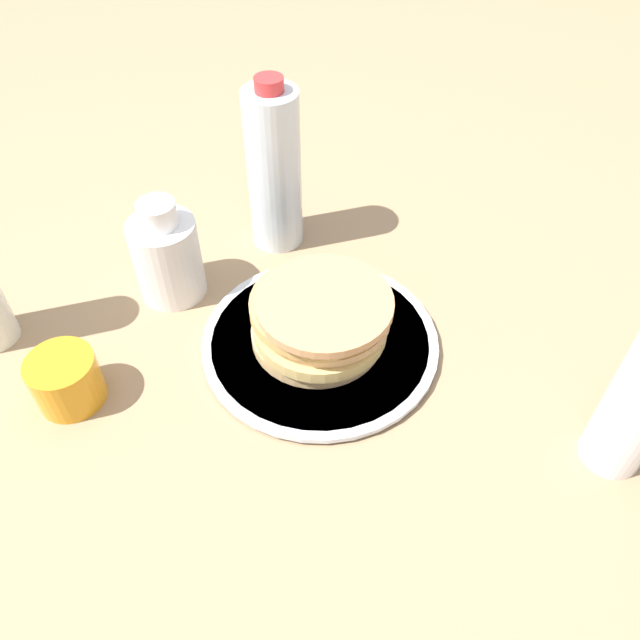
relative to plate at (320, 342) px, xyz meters
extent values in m
plane|color=#9E7F5B|center=(0.01, 0.02, -0.01)|extent=(4.00, 4.00, 0.00)
cylinder|color=silver|center=(0.00, 0.00, 0.00)|extent=(0.28, 0.28, 0.01)
cylinder|color=silver|center=(0.00, 0.00, 0.00)|extent=(0.30, 0.30, 0.01)
cylinder|color=#E1B576|center=(0.00, 0.00, 0.01)|extent=(0.17, 0.17, 0.02)
cylinder|color=#D6B86B|center=(0.00, 0.00, 0.03)|extent=(0.17, 0.17, 0.02)
cylinder|color=tan|center=(-0.01, 0.01, 0.04)|extent=(0.17, 0.17, 0.01)
cylinder|color=tan|center=(-0.01, 0.00, 0.06)|extent=(0.17, 0.17, 0.02)
cylinder|color=tan|center=(0.00, 0.00, 0.07)|extent=(0.17, 0.17, 0.01)
cylinder|color=orange|center=(-0.05, -0.30, 0.03)|extent=(0.08, 0.08, 0.06)
cylinder|color=white|center=(-0.18, -0.14, 0.05)|extent=(0.09, 0.09, 0.11)
cylinder|color=white|center=(-0.18, -0.14, 0.12)|extent=(0.05, 0.05, 0.03)
cylinder|color=silver|center=(-0.22, 0.04, 0.11)|extent=(0.08, 0.08, 0.23)
cylinder|color=red|center=(-0.22, 0.04, 0.24)|extent=(0.04, 0.04, 0.02)
camera|label=1|loc=(0.47, -0.23, 0.60)|focal=35.00mm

